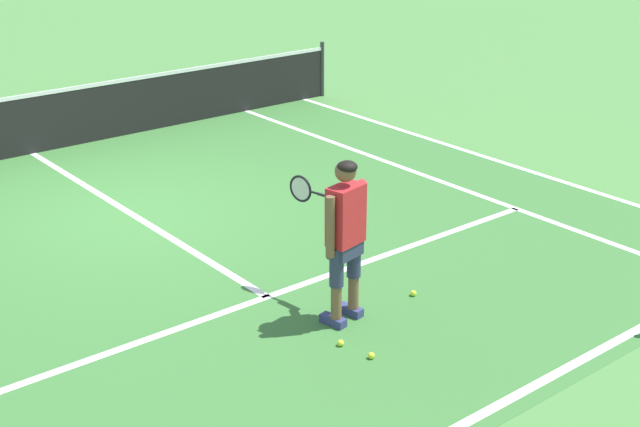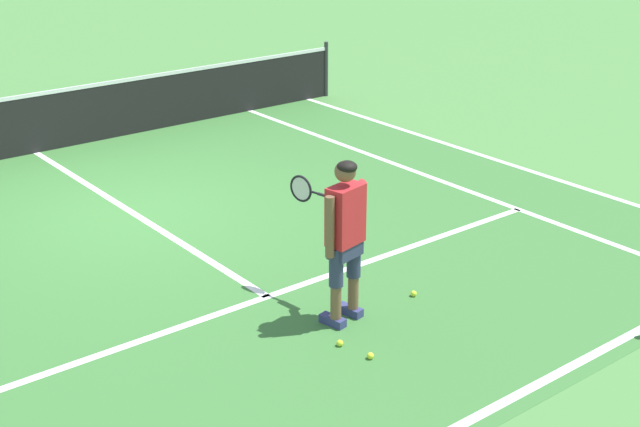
{
  "view_description": "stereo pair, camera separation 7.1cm",
  "coord_description": "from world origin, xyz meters",
  "px_view_note": "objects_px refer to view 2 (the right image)",
  "views": [
    {
      "loc": [
        -4.88,
        -10.01,
        4.36
      ],
      "look_at": [
        0.31,
        -3.56,
        1.05
      ],
      "focal_mm": 49.77,
      "sensor_mm": 36.0,
      "label": 1
    },
    {
      "loc": [
        -4.82,
        -10.05,
        4.36
      ],
      "look_at": [
        0.31,
        -3.56,
        1.05
      ],
      "focal_mm": 49.77,
      "sensor_mm": 36.0,
      "label": 2
    }
  ],
  "objects_px": {
    "tennis_ball_by_baseline": "(414,294)",
    "tennis_ball_mid_court": "(370,356)",
    "tennis_player": "(344,230)",
    "tennis_ball_near_feet": "(340,343)"
  },
  "relations": [
    {
      "from": "tennis_player",
      "to": "tennis_ball_near_feet",
      "type": "relative_size",
      "value": 25.95
    },
    {
      "from": "tennis_ball_mid_court",
      "to": "tennis_player",
      "type": "bearing_deg",
      "value": 69.16
    },
    {
      "from": "tennis_ball_mid_court",
      "to": "tennis_ball_by_baseline",
      "type": "bearing_deg",
      "value": 29.1
    },
    {
      "from": "tennis_player",
      "to": "tennis_ball_mid_court",
      "type": "distance_m",
      "value": 1.25
    },
    {
      "from": "tennis_ball_near_feet",
      "to": "tennis_ball_by_baseline",
      "type": "xyz_separation_m",
      "value": [
        1.29,
        0.32,
        0.0
      ]
    },
    {
      "from": "tennis_player",
      "to": "tennis_ball_mid_court",
      "type": "relative_size",
      "value": 25.95
    },
    {
      "from": "tennis_ball_by_baseline",
      "to": "tennis_ball_mid_court",
      "type": "distance_m",
      "value": 1.39
    },
    {
      "from": "tennis_player",
      "to": "tennis_ball_near_feet",
      "type": "bearing_deg",
      "value": -132.67
    },
    {
      "from": "tennis_player",
      "to": "tennis_ball_by_baseline",
      "type": "xyz_separation_m",
      "value": [
        0.93,
        -0.08,
        -0.96
      ]
    },
    {
      "from": "tennis_ball_by_baseline",
      "to": "tennis_ball_mid_court",
      "type": "xyz_separation_m",
      "value": [
        -1.21,
        -0.67,
        0.0
      ]
    }
  ]
}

